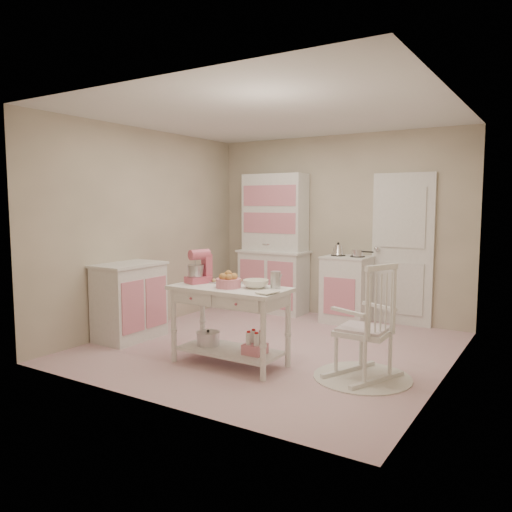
{
  "coord_description": "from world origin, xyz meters",
  "views": [
    {
      "loc": [
        2.8,
        -4.81,
        1.63
      ],
      "look_at": [
        -0.05,
        -0.24,
        1.07
      ],
      "focal_mm": 35.0,
      "sensor_mm": 36.0,
      "label": 1
    }
  ],
  "objects_px": {
    "hutch": "(274,243)",
    "stove": "(347,289)",
    "base_cabinet": "(130,301)",
    "stand_mixer": "(198,267)",
    "rocking_chair": "(364,321)",
    "bread_basket": "(228,283)",
    "work_table": "(230,326)"
  },
  "relations": [
    {
      "from": "stove",
      "to": "bread_basket",
      "type": "distance_m",
      "value": 2.45
    },
    {
      "from": "base_cabinet",
      "to": "rocking_chair",
      "type": "height_order",
      "value": "rocking_chair"
    },
    {
      "from": "stand_mixer",
      "to": "base_cabinet",
      "type": "bearing_deg",
      "value": -166.28
    },
    {
      "from": "stand_mixer",
      "to": "stove",
      "type": "bearing_deg",
      "value": 92.48
    },
    {
      "from": "stand_mixer",
      "to": "bread_basket",
      "type": "height_order",
      "value": "stand_mixer"
    },
    {
      "from": "rocking_chair",
      "to": "stand_mixer",
      "type": "relative_size",
      "value": 3.24
    },
    {
      "from": "hutch",
      "to": "stove",
      "type": "height_order",
      "value": "hutch"
    },
    {
      "from": "hutch",
      "to": "bread_basket",
      "type": "bearing_deg",
      "value": -69.97
    },
    {
      "from": "work_table",
      "to": "stand_mixer",
      "type": "bearing_deg",
      "value": 177.27
    },
    {
      "from": "rocking_chair",
      "to": "stove",
      "type": "bearing_deg",
      "value": 138.33
    },
    {
      "from": "work_table",
      "to": "stand_mixer",
      "type": "distance_m",
      "value": 0.71
    },
    {
      "from": "stand_mixer",
      "to": "rocking_chair",
      "type": "bearing_deg",
      "value": 30.2
    },
    {
      "from": "stove",
      "to": "bread_basket",
      "type": "bearing_deg",
      "value": -97.25
    },
    {
      "from": "stove",
      "to": "stand_mixer",
      "type": "bearing_deg",
      "value": -107.72
    },
    {
      "from": "hutch",
      "to": "rocking_chair",
      "type": "height_order",
      "value": "hutch"
    },
    {
      "from": "work_table",
      "to": "bread_basket",
      "type": "height_order",
      "value": "bread_basket"
    },
    {
      "from": "base_cabinet",
      "to": "stand_mixer",
      "type": "xyz_separation_m",
      "value": [
        1.16,
        -0.13,
        0.51
      ]
    },
    {
      "from": "base_cabinet",
      "to": "work_table",
      "type": "xyz_separation_m",
      "value": [
        1.58,
        -0.15,
        -0.06
      ]
    },
    {
      "from": "base_cabinet",
      "to": "bread_basket",
      "type": "distance_m",
      "value": 1.66
    },
    {
      "from": "base_cabinet",
      "to": "work_table",
      "type": "bearing_deg",
      "value": -5.49
    },
    {
      "from": "work_table",
      "to": "stand_mixer",
      "type": "relative_size",
      "value": 3.53
    },
    {
      "from": "hutch",
      "to": "stove",
      "type": "distance_m",
      "value": 1.33
    },
    {
      "from": "base_cabinet",
      "to": "bread_basket",
      "type": "relative_size",
      "value": 3.68
    },
    {
      "from": "hutch",
      "to": "rocking_chair",
      "type": "distance_m",
      "value": 3.04
    },
    {
      "from": "base_cabinet",
      "to": "bread_basket",
      "type": "bearing_deg",
      "value": -7.18
    },
    {
      "from": "bread_basket",
      "to": "rocking_chair",
      "type": "bearing_deg",
      "value": 16.29
    },
    {
      "from": "bread_basket",
      "to": "stand_mixer",
      "type": "bearing_deg",
      "value": 170.96
    },
    {
      "from": "base_cabinet",
      "to": "stove",
      "type": "bearing_deg",
      "value": 49.06
    },
    {
      "from": "stove",
      "to": "work_table",
      "type": "distance_m",
      "value": 2.38
    },
    {
      "from": "base_cabinet",
      "to": "rocking_chair",
      "type": "bearing_deg",
      "value": 3.38
    },
    {
      "from": "rocking_chair",
      "to": "stand_mixer",
      "type": "bearing_deg",
      "value": -147.12
    },
    {
      "from": "stove",
      "to": "work_table",
      "type": "bearing_deg",
      "value": -97.88
    }
  ]
}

